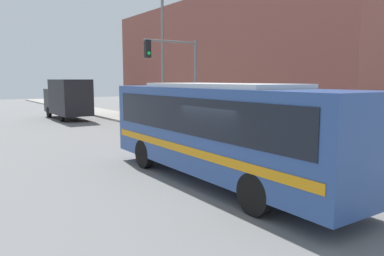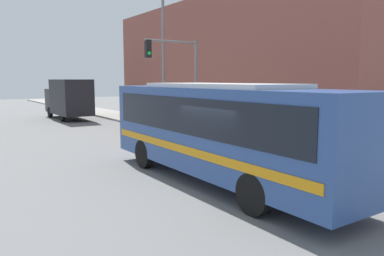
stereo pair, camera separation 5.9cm
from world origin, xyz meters
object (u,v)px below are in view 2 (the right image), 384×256
(city_bus, at_px, (219,126))
(fire_hydrant, at_px, (281,145))
(delivery_truck, at_px, (68,98))
(parking_meter, at_px, (186,118))
(street_lamp, at_px, (158,51))
(traffic_light_pole, at_px, (179,70))

(city_bus, bearing_deg, fire_hydrant, 20.65)
(delivery_truck, relative_size, parking_meter, 5.46)
(parking_meter, relative_size, street_lamp, 0.15)
(parking_meter, bearing_deg, fire_hydrant, -90.00)
(city_bus, distance_m, street_lamp, 13.48)
(traffic_light_pole, bearing_deg, fire_hydrant, -81.66)
(delivery_truck, bearing_deg, fire_hydrant, -81.14)
(delivery_truck, xyz_separation_m, street_lamp, (3.03, -9.79, 3.32))
(street_lamp, bearing_deg, delivery_truck, 107.23)
(city_bus, height_order, street_lamp, street_lamp)
(street_lamp, bearing_deg, city_bus, -110.66)
(parking_meter, bearing_deg, traffic_light_pole, -140.98)
(city_bus, xyz_separation_m, delivery_truck, (1.58, 22.03, -0.07))
(fire_hydrant, relative_size, parking_meter, 0.55)
(parking_meter, xyz_separation_m, street_lamp, (-0.13, 3.07, 4.08))
(traffic_light_pole, height_order, street_lamp, street_lamp)
(parking_meter, bearing_deg, delivery_truck, 103.81)
(fire_hydrant, relative_size, street_lamp, 0.08)
(fire_hydrant, bearing_deg, street_lamp, 90.69)
(fire_hydrant, xyz_separation_m, traffic_light_pole, (-0.97, 6.64, 3.28))
(fire_hydrant, xyz_separation_m, street_lamp, (-0.13, 10.51, 4.59))
(traffic_light_pole, xyz_separation_m, parking_meter, (0.97, 0.79, -2.78))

